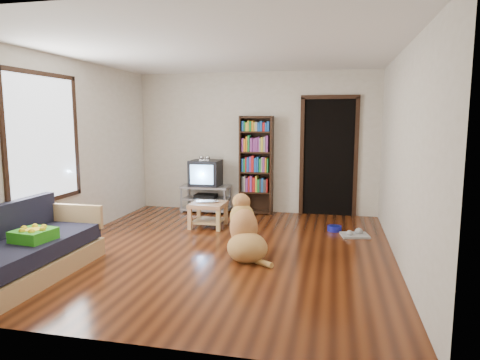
% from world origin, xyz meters
% --- Properties ---
extents(ground, '(5.00, 5.00, 0.00)m').
position_xyz_m(ground, '(0.00, 0.00, 0.00)').
color(ground, '#5C270F').
rests_on(ground, ground).
extents(ceiling, '(5.00, 5.00, 0.00)m').
position_xyz_m(ceiling, '(0.00, 0.00, 2.60)').
color(ceiling, white).
rests_on(ceiling, ground).
extents(wall_back, '(4.50, 0.00, 4.50)m').
position_xyz_m(wall_back, '(0.00, 2.50, 1.30)').
color(wall_back, beige).
rests_on(wall_back, ground).
extents(wall_front, '(4.50, 0.00, 4.50)m').
position_xyz_m(wall_front, '(0.00, -2.50, 1.30)').
color(wall_front, beige).
rests_on(wall_front, ground).
extents(wall_left, '(0.00, 5.00, 5.00)m').
position_xyz_m(wall_left, '(-2.25, 0.00, 1.30)').
color(wall_left, beige).
rests_on(wall_left, ground).
extents(wall_right, '(0.00, 5.00, 5.00)m').
position_xyz_m(wall_right, '(2.25, 0.00, 1.30)').
color(wall_right, beige).
rests_on(wall_right, ground).
extents(green_cushion, '(0.42, 0.42, 0.13)m').
position_xyz_m(green_cushion, '(-1.75, -1.41, 0.48)').
color(green_cushion, green).
rests_on(green_cushion, sofa).
extents(laptop, '(0.41, 0.33, 0.03)m').
position_xyz_m(laptop, '(-0.52, 1.13, 0.41)').
color(laptop, silver).
rests_on(laptop, coffee_table).
extents(dog_bowl, '(0.22, 0.22, 0.08)m').
position_xyz_m(dog_bowl, '(1.49, 1.34, 0.04)').
color(dog_bowl, '#14178E').
rests_on(dog_bowl, ground).
extents(grey_rag, '(0.45, 0.39, 0.03)m').
position_xyz_m(grey_rag, '(1.79, 1.09, 0.01)').
color(grey_rag, '#A8A8A8').
rests_on(grey_rag, ground).
extents(window, '(0.03, 1.46, 1.70)m').
position_xyz_m(window, '(-2.23, -0.50, 1.50)').
color(window, white).
rests_on(window, wall_left).
extents(doorway, '(1.03, 0.05, 2.19)m').
position_xyz_m(doorway, '(1.35, 2.48, 1.12)').
color(doorway, black).
rests_on(doorway, wall_back).
extents(tv_stand, '(0.90, 0.45, 0.50)m').
position_xyz_m(tv_stand, '(-0.90, 2.25, 0.27)').
color(tv_stand, '#99999E').
rests_on(tv_stand, ground).
extents(crt_tv, '(0.55, 0.52, 0.58)m').
position_xyz_m(crt_tv, '(-0.90, 2.27, 0.74)').
color(crt_tv, black).
rests_on(crt_tv, tv_stand).
extents(bookshelf, '(0.60, 0.30, 1.80)m').
position_xyz_m(bookshelf, '(0.05, 2.34, 1.00)').
color(bookshelf, black).
rests_on(bookshelf, ground).
extents(sofa, '(0.80, 1.80, 0.80)m').
position_xyz_m(sofa, '(-1.87, -1.38, 0.26)').
color(sofa, tan).
rests_on(sofa, ground).
extents(coffee_table, '(0.55, 0.55, 0.40)m').
position_xyz_m(coffee_table, '(-0.52, 1.16, 0.28)').
color(coffee_table, tan).
rests_on(coffee_table, ground).
extents(dog, '(0.71, 0.90, 0.81)m').
position_xyz_m(dog, '(0.37, -0.19, 0.30)').
color(dog, '#BA8647').
rests_on(dog, ground).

